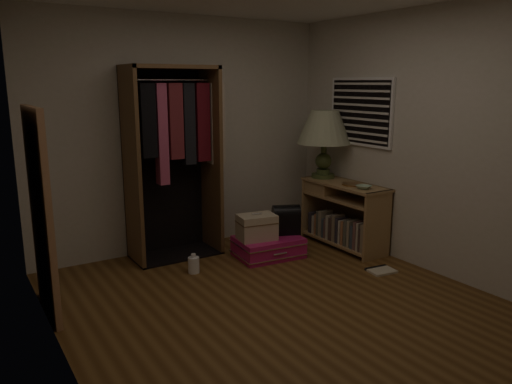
{
  "coord_description": "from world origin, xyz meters",
  "views": [
    {
      "loc": [
        -2.3,
        -3.18,
        1.88
      ],
      "look_at": [
        0.3,
        0.95,
        0.8
      ],
      "focal_mm": 35.0,
      "sensor_mm": 36.0,
      "label": 1
    }
  ],
  "objects_px": {
    "floor_mirror": "(41,213)",
    "table_lamp": "(324,129)",
    "black_bag": "(286,219)",
    "pink_suitcase": "(268,247)",
    "open_wardrobe": "(175,144)",
    "train_case": "(257,227)",
    "console_bookshelf": "(342,212)",
    "white_jug": "(194,265)"
  },
  "relations": [
    {
      "from": "floor_mirror",
      "to": "black_bag",
      "type": "height_order",
      "value": "floor_mirror"
    },
    {
      "from": "table_lamp",
      "to": "train_case",
      "type": "bearing_deg",
      "value": -168.36
    },
    {
      "from": "train_case",
      "to": "black_bag",
      "type": "bearing_deg",
      "value": 10.57
    },
    {
      "from": "pink_suitcase",
      "to": "black_bag",
      "type": "xyz_separation_m",
      "value": [
        0.25,
        0.02,
        0.28
      ]
    },
    {
      "from": "pink_suitcase",
      "to": "black_bag",
      "type": "height_order",
      "value": "black_bag"
    },
    {
      "from": "black_bag",
      "to": "table_lamp",
      "type": "height_order",
      "value": "table_lamp"
    },
    {
      "from": "train_case",
      "to": "pink_suitcase",
      "type": "bearing_deg",
      "value": 3.5
    },
    {
      "from": "black_bag",
      "to": "white_jug",
      "type": "relative_size",
      "value": 1.77
    },
    {
      "from": "floor_mirror",
      "to": "train_case",
      "type": "xyz_separation_m",
      "value": [
        2.15,
        0.17,
        -0.49
      ]
    },
    {
      "from": "console_bookshelf",
      "to": "table_lamp",
      "type": "xyz_separation_m",
      "value": [
        0.01,
        0.36,
        0.94
      ]
    },
    {
      "from": "black_bag",
      "to": "pink_suitcase",
      "type": "bearing_deg",
      "value": -150.97
    },
    {
      "from": "console_bookshelf",
      "to": "black_bag",
      "type": "distance_m",
      "value": 0.71
    },
    {
      "from": "open_wardrobe",
      "to": "black_bag",
      "type": "xyz_separation_m",
      "value": [
        1.05,
        -0.59,
        -0.85
      ]
    },
    {
      "from": "pink_suitcase",
      "to": "white_jug",
      "type": "distance_m",
      "value": 0.9
    },
    {
      "from": "table_lamp",
      "to": "open_wardrobe",
      "type": "bearing_deg",
      "value": 168.0
    },
    {
      "from": "console_bookshelf",
      "to": "train_case",
      "type": "xyz_separation_m",
      "value": [
        -1.08,
        0.14,
        -0.04
      ]
    },
    {
      "from": "floor_mirror",
      "to": "black_bag",
      "type": "distance_m",
      "value": 2.59
    },
    {
      "from": "console_bookshelf",
      "to": "white_jug",
      "type": "xyz_separation_m",
      "value": [
        -1.84,
        0.12,
        -0.31
      ]
    },
    {
      "from": "open_wardrobe",
      "to": "pink_suitcase",
      "type": "height_order",
      "value": "open_wardrobe"
    },
    {
      "from": "console_bookshelf",
      "to": "train_case",
      "type": "bearing_deg",
      "value": 172.69
    },
    {
      "from": "open_wardrobe",
      "to": "white_jug",
      "type": "xyz_separation_m",
      "value": [
        -0.11,
        -0.61,
        -1.15
      ]
    },
    {
      "from": "open_wardrobe",
      "to": "black_bag",
      "type": "distance_m",
      "value": 1.47
    },
    {
      "from": "table_lamp",
      "to": "white_jug",
      "type": "bearing_deg",
      "value": -172.59
    },
    {
      "from": "white_jug",
      "to": "open_wardrobe",
      "type": "bearing_deg",
      "value": 80.06
    },
    {
      "from": "floor_mirror",
      "to": "black_bag",
      "type": "xyz_separation_m",
      "value": [
        2.55,
        0.18,
        -0.46
      ]
    },
    {
      "from": "pink_suitcase",
      "to": "train_case",
      "type": "distance_m",
      "value": 0.28
    },
    {
      "from": "open_wardrobe",
      "to": "pink_suitcase",
      "type": "relative_size",
      "value": 2.71
    },
    {
      "from": "white_jug",
      "to": "console_bookshelf",
      "type": "bearing_deg",
      "value": -3.8
    },
    {
      "from": "table_lamp",
      "to": "floor_mirror",
      "type": "bearing_deg",
      "value": -173.0
    },
    {
      "from": "train_case",
      "to": "white_jug",
      "type": "distance_m",
      "value": 0.81
    },
    {
      "from": "open_wardrobe",
      "to": "white_jug",
      "type": "relative_size",
      "value": 10.29
    },
    {
      "from": "floor_mirror",
      "to": "table_lamp",
      "type": "height_order",
      "value": "floor_mirror"
    },
    {
      "from": "pink_suitcase",
      "to": "table_lamp",
      "type": "relative_size",
      "value": 0.94
    },
    {
      "from": "floor_mirror",
      "to": "black_bag",
      "type": "relative_size",
      "value": 4.81
    },
    {
      "from": "floor_mirror",
      "to": "white_jug",
      "type": "bearing_deg",
      "value": 6.46
    },
    {
      "from": "floor_mirror",
      "to": "train_case",
      "type": "relative_size",
      "value": 3.84
    },
    {
      "from": "open_wardrobe",
      "to": "white_jug",
      "type": "distance_m",
      "value": 1.3
    },
    {
      "from": "black_bag",
      "to": "table_lamp",
      "type": "relative_size",
      "value": 0.44
    },
    {
      "from": "train_case",
      "to": "table_lamp",
      "type": "bearing_deg",
      "value": 21.14
    },
    {
      "from": "floor_mirror",
      "to": "table_lamp",
      "type": "relative_size",
      "value": 2.11
    },
    {
      "from": "open_wardrobe",
      "to": "train_case",
      "type": "bearing_deg",
      "value": -42.24
    },
    {
      "from": "open_wardrobe",
      "to": "console_bookshelf",
      "type": "bearing_deg",
      "value": -22.89
    }
  ]
}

